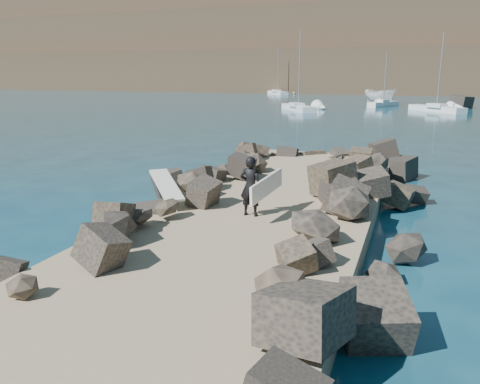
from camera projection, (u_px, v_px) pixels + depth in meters
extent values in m
plane|color=#0F384C|center=(253.00, 237.00, 12.65)|extent=(800.00, 800.00, 0.00)
cube|color=#8C7759|center=(225.00, 252.00, 10.76)|extent=(6.00, 26.00, 0.60)
cube|color=black|center=(129.00, 224.00, 12.14)|extent=(2.60, 22.00, 1.00)
cube|color=black|center=(357.00, 253.00, 10.18)|extent=(2.60, 22.00, 1.00)
cube|color=#2D4919|center=(443.00, 36.00, 150.63)|extent=(360.00, 140.00, 32.00)
cube|color=silver|center=(166.00, 189.00, 13.64)|extent=(1.87, 1.97, 0.07)
imported|color=silver|center=(380.00, 96.00, 67.70)|extent=(5.75, 5.44, 2.23)
imported|color=black|center=(251.00, 186.00, 12.36)|extent=(0.59, 0.38, 1.61)
cube|color=white|center=(267.00, 186.00, 12.19)|extent=(0.27, 1.99, 0.63)
cube|color=white|center=(298.00, 109.00, 55.89)|extent=(5.68, 7.47, 0.80)
cylinder|color=gray|center=(299.00, 68.00, 54.75)|extent=(0.12, 0.12, 8.57)
cube|color=white|center=(297.00, 105.00, 55.06)|extent=(2.23, 2.51, 0.44)
cube|color=white|center=(436.00, 110.00, 54.36)|extent=(6.25, 6.64, 0.80)
cylinder|color=gray|center=(440.00, 70.00, 53.27)|extent=(0.12, 0.12, 8.23)
cube|color=white|center=(437.00, 106.00, 53.64)|extent=(2.29, 2.36, 0.44)
cube|color=white|center=(383.00, 105.00, 62.72)|extent=(3.82, 5.84, 0.80)
cylinder|color=gray|center=(385.00, 77.00, 61.84)|extent=(0.12, 0.12, 6.48)
cube|color=white|center=(383.00, 101.00, 62.03)|extent=(1.59, 1.90, 0.44)
cube|color=white|center=(277.00, 93.00, 100.35)|extent=(6.35, 7.63, 0.80)
cylinder|color=gray|center=(278.00, 70.00, 99.16)|extent=(0.12, 0.12, 9.01)
cube|color=white|center=(276.00, 91.00, 99.52)|extent=(2.42, 2.62, 0.44)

